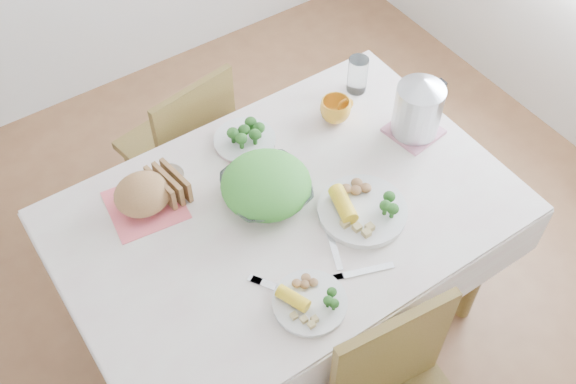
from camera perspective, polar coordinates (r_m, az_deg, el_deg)
floor at (r=2.90m, az=-0.11°, el=-10.72°), size 3.60×3.60×0.00m
dining_table at (r=2.58m, az=-0.12°, el=-6.74°), size 1.40×0.90×0.75m
tablecloth at (r=2.26m, az=-0.14°, el=-1.57°), size 1.50×1.00×0.01m
chair_far at (r=2.92m, az=-9.53°, el=4.42°), size 0.46×0.46×0.87m
salad_bowl at (r=2.27m, az=-1.84°, el=0.15°), size 0.33×0.33×0.07m
dinner_plate_left at (r=2.05m, az=1.85°, el=-9.34°), size 0.24×0.24×0.02m
dinner_plate_right at (r=2.25m, az=6.30°, el=-1.61°), size 0.42×0.42×0.03m
broccoli_plate at (r=2.46m, az=-3.68°, el=4.36°), size 0.24×0.24×0.02m
napkin at (r=2.32m, az=-11.98°, el=-1.09°), size 0.27×0.27×0.00m
bread_loaf at (r=2.28m, az=-12.20°, el=-0.22°), size 0.20×0.19×0.11m
fruit_bowl at (r=2.36m, az=-10.05°, el=1.18°), size 0.11×0.11×0.03m
yellow_mug at (r=2.52m, az=4.03°, el=6.94°), size 0.14×0.14×0.09m
glass_tumbler at (r=2.64m, az=5.90°, el=9.70°), size 0.10×0.10×0.15m
pink_tray at (r=2.53m, az=10.58°, el=5.13°), size 0.20×0.20×0.01m
electric_kettle at (r=2.46m, az=10.95°, el=6.96°), size 0.17×0.17×0.24m
fork_left at (r=2.08m, az=-0.46°, el=-8.30°), size 0.13×0.19×0.00m
fork_right at (r=2.17m, az=3.87°, el=-4.64°), size 0.09×0.18×0.00m
knife at (r=2.13m, az=6.45°, el=-6.68°), size 0.19×0.09×0.00m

